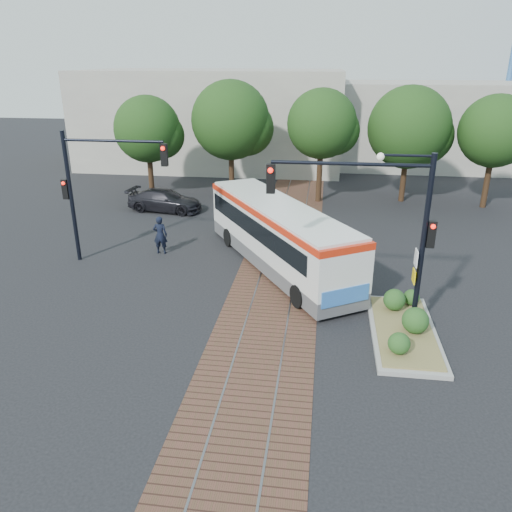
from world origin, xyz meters
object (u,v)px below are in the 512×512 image
object	(u,v)px
signal_pole_main	(387,216)
signal_pole_left	(93,180)
traffic_island	(405,324)
parked_car	(165,200)
city_bus	(278,233)
officer	(160,235)

from	to	relation	value
signal_pole_main	signal_pole_left	distance (m)	13.14
traffic_island	signal_pole_main	size ratio (longest dim) A/B	0.87
parked_car	city_bus	bearing A→B (deg)	-127.98
traffic_island	signal_pole_main	world-z (taller)	signal_pole_main
city_bus	signal_pole_main	world-z (taller)	signal_pole_main
signal_pole_left	city_bus	bearing A→B (deg)	3.11
parked_car	signal_pole_main	bearing A→B (deg)	-130.70
traffic_island	signal_pole_main	distance (m)	3.95
signal_pole_main	parked_car	xyz separation A→B (m)	(-11.79, 13.23, -3.48)
city_bus	traffic_island	world-z (taller)	city_bus
traffic_island	parked_car	distance (m)	18.44
city_bus	traffic_island	xyz separation A→B (m)	(4.93, -5.34, -1.30)
traffic_island	signal_pole_left	bearing A→B (deg)	159.64
signal_pole_main	parked_car	size ratio (longest dim) A/B	1.29
city_bus	signal_pole_main	bearing A→B (deg)	-84.65
signal_pole_left	signal_pole_main	bearing A→B (deg)	-21.45
city_bus	traffic_island	size ratio (longest dim) A/B	2.01
officer	city_bus	bearing A→B (deg)	168.96
officer	parked_car	world-z (taller)	officer
traffic_island	parked_car	bearing A→B (deg)	133.75
traffic_island	signal_pole_left	size ratio (longest dim) A/B	0.87
officer	signal_pole_main	bearing A→B (deg)	145.49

